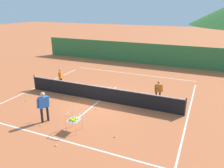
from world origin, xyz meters
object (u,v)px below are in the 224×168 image
object	(u,v)px
student_0	(61,76)
tennis_ball_5	(96,109)
tennis_ball_0	(42,117)
instructor	(44,104)
student_1	(158,89)
tennis_ball_1	(64,98)
ball_cart	(74,119)
tennis_ball_6	(56,145)
tennis_ball_2	(79,102)
tennis_ball_8	(43,109)
tennis_ball_3	(26,100)
tennis_net	(99,93)
tennis_ball_4	(41,125)
tennis_ball_7	(115,136)

from	to	relation	value
student_0	tennis_ball_5	size ratio (longest dim) A/B	19.54
tennis_ball_0	instructor	bearing A→B (deg)	-27.62
student_1	tennis_ball_1	bearing A→B (deg)	-160.50
student_1	ball_cart	bearing A→B (deg)	-120.07
instructor	student_1	world-z (taller)	instructor
instructor	tennis_ball_1	distance (m)	3.19
tennis_ball_0	tennis_ball_6	world-z (taller)	same
ball_cart	tennis_ball_1	distance (m)	4.14
ball_cart	tennis_ball_2	world-z (taller)	ball_cart
tennis_ball_5	tennis_ball_6	distance (m)	3.87
tennis_ball_8	tennis_ball_3	bearing A→B (deg)	162.58
tennis_ball_0	tennis_ball_2	xyz separation A→B (m)	(0.76, 2.55, 0.00)
student_0	tennis_ball_0	xyz separation A→B (m)	(2.04, -4.60, -0.76)
tennis_net	tennis_ball_0	size ratio (longest dim) A/B	154.08
tennis_net	tennis_ball_5	world-z (taller)	tennis_net
tennis_net	student_0	size ratio (longest dim) A/B	7.89
tennis_ball_4	tennis_ball_5	bearing A→B (deg)	59.18
instructor	tennis_ball_6	size ratio (longest dim) A/B	24.10
tennis_ball_2	tennis_ball_3	size ratio (longest dim) A/B	1.00
tennis_net	tennis_ball_0	distance (m)	3.81
student_1	tennis_ball_2	xyz separation A→B (m)	(-4.46, -2.13, -0.78)
instructor	tennis_ball_4	bearing A→B (deg)	-79.22
tennis_ball_3	tennis_ball_7	bearing A→B (deg)	-13.02
student_0	student_1	xyz separation A→B (m)	(7.27, 0.08, 0.01)
student_1	tennis_ball_7	bearing A→B (deg)	-100.34
tennis_ball_4	tennis_ball_2	bearing A→B (deg)	86.14
tennis_ball_2	tennis_ball_4	xyz separation A→B (m)	(-0.22, -3.25, 0.00)
ball_cart	tennis_ball_2	bearing A→B (deg)	117.75
tennis_ball_8	tennis_ball_4	bearing A→B (deg)	-53.64
tennis_ball_0	tennis_ball_5	size ratio (longest dim) A/B	1.00
tennis_ball_4	tennis_ball_7	size ratio (longest dim) A/B	1.00
tennis_ball_4	tennis_ball_8	size ratio (longest dim) A/B	1.00
tennis_ball_2	instructor	bearing A→B (deg)	-96.32
instructor	tennis_ball_5	world-z (taller)	instructor
tennis_ball_3	student_0	bearing A→B (deg)	82.48
student_0	tennis_ball_3	distance (m)	3.29
instructor	ball_cart	xyz separation A→B (m)	(1.85, -0.14, -0.40)
instructor	student_1	distance (m)	6.85
tennis_ball_2	tennis_ball_7	world-z (taller)	same
instructor	ball_cart	distance (m)	1.89
tennis_ball_7	student_0	bearing A→B (deg)	143.40
instructor	ball_cart	world-z (taller)	instructor
student_1	tennis_ball_6	world-z (taller)	student_1
tennis_ball_6	tennis_ball_7	xyz separation A→B (m)	(2.06, 1.64, 0.00)
tennis_ball_3	tennis_ball_7	distance (m)	6.99
tennis_ball_2	ball_cart	bearing A→B (deg)	-62.25
student_0	tennis_ball_6	size ratio (longest dim) A/B	19.54
tennis_ball_2	tennis_ball_5	xyz separation A→B (m)	(1.44, -0.46, 0.00)
ball_cart	tennis_ball_5	size ratio (longest dim) A/B	13.22
ball_cart	tennis_ball_1	bearing A→B (deg)	131.97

